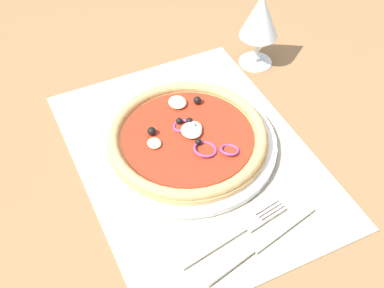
# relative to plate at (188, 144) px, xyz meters

# --- Properties ---
(ground_plane) EXTENTS (1.90, 1.40, 0.02)m
(ground_plane) POSITION_rel_plate_xyz_m (0.02, -0.00, -0.02)
(ground_plane) COLOR olive
(placemat) EXTENTS (0.49, 0.36, 0.00)m
(placemat) POSITION_rel_plate_xyz_m (0.02, -0.00, -0.01)
(placemat) COLOR #A39984
(placemat) RESTS_ON ground_plane
(plate) EXTENTS (0.29, 0.29, 0.01)m
(plate) POSITION_rel_plate_xyz_m (0.00, 0.00, 0.00)
(plate) COLOR white
(plate) RESTS_ON placemat
(pizza) EXTENTS (0.26, 0.26, 0.03)m
(pizza) POSITION_rel_plate_xyz_m (-0.00, 0.00, 0.02)
(pizza) COLOR tan
(pizza) RESTS_ON plate
(fork) EXTENTS (0.05, 0.18, 0.00)m
(fork) POSITION_rel_plate_xyz_m (0.18, -0.01, -0.00)
(fork) COLOR silver
(fork) RESTS_ON placemat
(knife) EXTENTS (0.06, 0.20, 0.01)m
(knife) POSITION_rel_plate_xyz_m (0.21, 0.01, -0.00)
(knife) COLOR silver
(knife) RESTS_ON placemat
(wine_glass) EXTENTS (0.07, 0.07, 0.15)m
(wine_glass) POSITION_rel_plate_xyz_m (-0.15, 0.21, 0.09)
(wine_glass) COLOR silver
(wine_glass) RESTS_ON ground_plane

